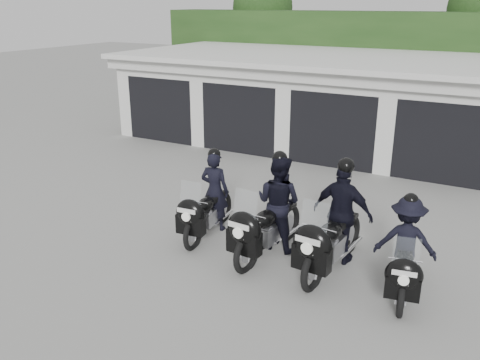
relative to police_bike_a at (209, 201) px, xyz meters
The scene contains 7 objects.
ground 1.04m from the police_bike_a, 16.10° to the left, with size 80.00×80.00×0.00m, color gray.
garage_block 8.32m from the police_bike_a, 85.16° to the left, with size 16.40×6.80×2.96m.
background_vegetation 13.32m from the police_bike_a, 85.33° to the left, with size 20.00×3.90×5.80m.
police_bike_a is the anchor object (origin of this frame).
police_bike_b 1.52m from the police_bike_a, ahead, with size 1.00×2.37×2.07m.
police_bike_c 2.80m from the police_bike_a, ahead, with size 1.21×2.43×2.11m.
police_bike_d 4.06m from the police_bike_a, ahead, with size 1.12×1.98×1.74m.
Camera 1 is at (4.58, -8.50, 4.67)m, focal length 38.00 mm.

